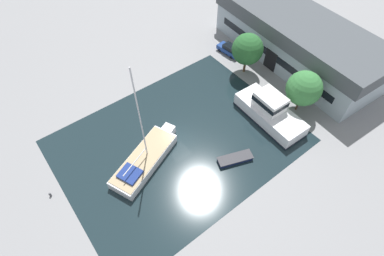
# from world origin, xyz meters

# --- Properties ---
(ground_plane) EXTENTS (440.00, 440.00, 0.00)m
(ground_plane) POSITION_xyz_m (0.00, 0.00, 0.00)
(ground_plane) COLOR gray
(water_canal) EXTENTS (22.65, 29.65, 0.01)m
(water_canal) POSITION_xyz_m (0.00, 0.00, 0.00)
(water_canal) COLOR #19282D
(water_canal) RESTS_ON ground
(warehouse_building) EXTENTS (29.48, 12.63, 6.97)m
(warehouse_building) POSITION_xyz_m (-2.60, 25.25, 3.53)
(warehouse_building) COLOR #99A8B2
(warehouse_building) RESTS_ON ground
(quay_tree_near_building) EXTENTS (4.73, 4.73, 6.43)m
(quay_tree_near_building) POSITION_xyz_m (5.66, 16.53, 4.06)
(quay_tree_near_building) COLOR brown
(quay_tree_near_building) RESTS_ON ground
(quay_tree_by_water) EXTENTS (4.71, 4.71, 6.60)m
(quay_tree_by_water) POSITION_xyz_m (-4.84, 16.39, 4.23)
(quay_tree_by_water) COLOR brown
(quay_tree_by_water) RESTS_ON ground
(parked_car) EXTENTS (4.36, 2.16, 1.59)m
(parked_car) POSITION_xyz_m (-9.80, 17.66, 0.80)
(parked_car) COLOR navy
(parked_car) RESTS_ON ground
(sailboat_moored) EXTENTS (6.86, 11.06, 14.53)m
(sailboat_moored) POSITION_xyz_m (0.19, -5.14, 0.73)
(sailboat_moored) COLOR silver
(sailboat_moored) RESTS_ON water_canal
(motor_cruiser) EXTENTS (10.39, 4.49, 3.99)m
(motor_cruiser) POSITION_xyz_m (4.38, 12.11, 1.45)
(motor_cruiser) COLOR white
(motor_cruiser) RESTS_ON water_canal
(small_dinghy) EXTENTS (2.89, 4.62, 0.56)m
(small_dinghy) POSITION_xyz_m (6.67, 3.80, 0.29)
(small_dinghy) COLOR #19234C
(small_dinghy) RESTS_ON water_canal
(mooring_bollard) EXTENTS (0.26, 0.26, 0.58)m
(mooring_bollard) POSITION_xyz_m (-2.58, -16.11, 0.31)
(mooring_bollard) COLOR #47474C
(mooring_bollard) RESTS_ON ground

